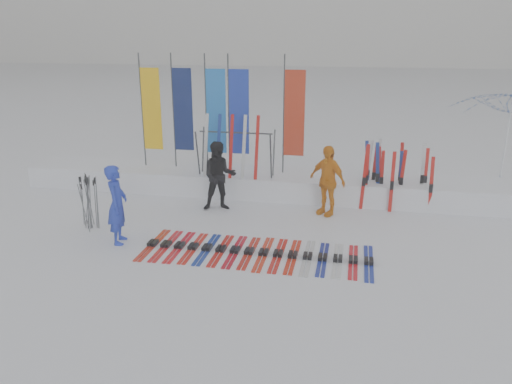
% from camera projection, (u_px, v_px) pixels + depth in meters
% --- Properties ---
extents(ground, '(120.00, 120.00, 0.00)m').
position_uv_depth(ground, '(230.00, 264.00, 9.75)').
color(ground, white).
rests_on(ground, ground).
extents(snow_bank, '(14.00, 1.60, 0.60)m').
position_uv_depth(snow_bank, '(270.00, 183.00, 13.95)').
color(snow_bank, white).
rests_on(snow_bank, ground).
extents(person_blue, '(0.55, 0.71, 1.72)m').
position_uv_depth(person_blue, '(117.00, 205.00, 10.54)').
color(person_blue, '#2036BF').
rests_on(person_blue, ground).
extents(person_black, '(1.02, 0.90, 1.76)m').
position_uv_depth(person_black, '(219.00, 176.00, 12.54)').
color(person_black, black).
rests_on(person_black, ground).
extents(person_yellow, '(1.09, 0.92, 1.75)m').
position_uv_depth(person_yellow, '(327.00, 180.00, 12.20)').
color(person_yellow, orange).
rests_on(person_yellow, ground).
extents(tent_canopy, '(3.99, 4.03, 2.90)m').
position_uv_depth(tent_canopy, '(506.00, 142.00, 13.70)').
color(tent_canopy, white).
rests_on(tent_canopy, ground).
extents(ski_row, '(4.68, 1.70, 0.07)m').
position_uv_depth(ski_row, '(256.00, 252.00, 10.21)').
color(ski_row, red).
rests_on(ski_row, ground).
extents(pole_cluster, '(0.52, 0.69, 1.25)m').
position_uv_depth(pole_cluster, '(89.00, 203.00, 11.43)').
color(pole_cluster, '#595B60').
rests_on(pole_cluster, ground).
extents(feather_flags, '(4.66, 0.18, 3.20)m').
position_uv_depth(feather_flags, '(215.00, 112.00, 13.78)').
color(feather_flags, '#383A3F').
rests_on(feather_flags, ground).
extents(ski_rack, '(2.04, 0.80, 1.23)m').
position_uv_depth(ski_rack, '(236.00, 147.00, 13.41)').
color(ski_rack, '#383A3F').
rests_on(ski_rack, ground).
extents(upright_skis, '(1.71, 1.01, 1.69)m').
position_uv_depth(upright_skis, '(388.00, 176.00, 12.88)').
color(upright_skis, navy).
rests_on(upright_skis, ground).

